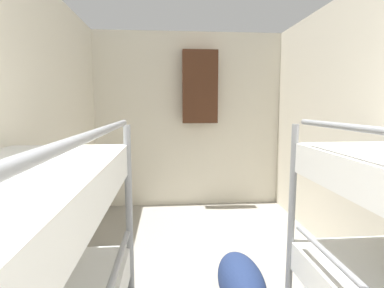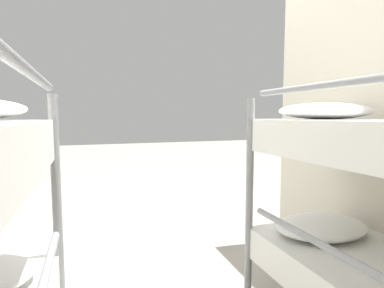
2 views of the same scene
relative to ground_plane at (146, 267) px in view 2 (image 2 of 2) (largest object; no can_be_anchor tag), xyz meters
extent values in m
plane|color=gray|center=(0.00, 0.00, 0.00)|extent=(20.00, 20.00, 0.00)
cylinder|color=gray|center=(-0.52, 0.57, 0.60)|extent=(0.04, 0.04, 1.21)
ellipsoid|color=white|center=(-0.86, 0.79, 0.48)|extent=(0.54, 0.40, 0.09)
ellipsoid|color=white|center=(-0.86, 0.79, 1.13)|extent=(0.54, 0.40, 0.09)
cylinder|color=gray|center=(0.52, 0.57, 0.60)|extent=(0.04, 0.04, 1.21)
cylinder|color=gray|center=(0.52, 1.44, 1.23)|extent=(0.03, 1.51, 0.03)
camera|label=1|loc=(-0.28, 0.49, 1.32)|focal=28.00mm
camera|label=2|loc=(0.38, 2.10, 1.11)|focal=28.00mm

